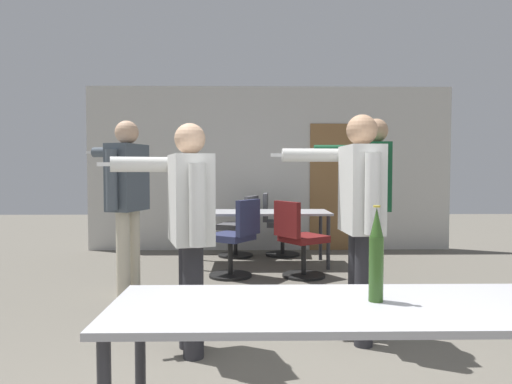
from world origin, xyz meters
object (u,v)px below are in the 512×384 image
(person_left_plaid, at_px, (188,217))
(office_chair_side_rolled, at_px, (299,242))
(office_chair_mid_tucked, at_px, (240,228))
(beer_bottle, at_px, (376,256))
(person_near_casual, at_px, (126,190))
(person_center_tall, at_px, (359,206))
(person_far_watching, at_px, (374,187))
(office_chair_far_right, at_px, (235,241))
(office_chair_far_left, at_px, (278,226))

(person_left_plaid, xyz_separation_m, office_chair_side_rolled, (1.03, 2.26, -0.53))
(office_chair_mid_tucked, height_order, beer_bottle, beer_bottle)
(person_left_plaid, relative_size, person_near_casual, 0.90)
(person_center_tall, xyz_separation_m, person_far_watching, (0.46, 1.27, 0.09))
(office_chair_far_right, height_order, office_chair_side_rolled, office_chair_far_right)
(person_left_plaid, height_order, office_chair_far_right, person_left_plaid)
(person_near_casual, relative_size, office_chair_far_right, 1.91)
(office_chair_far_left, xyz_separation_m, office_chair_far_right, (-0.60, -1.44, -0.00))
(office_chair_side_rolled, bearing_deg, office_chair_far_left, 153.17)
(person_far_watching, distance_m, office_chair_far_right, 1.79)
(person_left_plaid, relative_size, person_far_watching, 0.89)
(office_chair_far_right, bearing_deg, person_left_plaid, -153.30)
(person_center_tall, height_order, office_chair_far_left, person_center_tall)
(person_center_tall, relative_size, office_chair_mid_tucked, 1.86)
(person_left_plaid, xyz_separation_m, person_far_watching, (1.71, 1.47, 0.15))
(person_center_tall, relative_size, office_chair_side_rolled, 1.84)
(person_near_casual, distance_m, office_chair_far_right, 1.47)
(office_chair_far_left, xyz_separation_m, office_chair_side_rolled, (0.16, -1.46, -0.01))
(person_center_tall, bearing_deg, beer_bottle, 166.75)
(office_chair_side_rolled, distance_m, office_chair_mid_tucked, 1.55)
(person_near_casual, height_order, office_chair_mid_tucked, person_near_casual)
(office_chair_far_right, distance_m, beer_bottle, 3.67)
(person_near_casual, height_order, office_chair_far_right, person_near_casual)
(person_far_watching, bearing_deg, person_near_casual, 89.12)
(person_near_casual, height_order, office_chair_far_left, person_near_casual)
(beer_bottle, bearing_deg, office_chair_side_rolled, 88.87)
(person_near_casual, bearing_deg, person_center_tall, -106.89)
(office_chair_mid_tucked, bearing_deg, office_chair_far_right, -159.96)
(person_far_watching, relative_size, office_chair_side_rolled, 1.96)
(person_left_plaid, distance_m, office_chair_side_rolled, 2.54)
(person_far_watching, bearing_deg, person_center_tall, 161.39)
(person_near_casual, height_order, office_chair_side_rolled, person_near_casual)
(office_chair_far_left, bearing_deg, office_chair_side_rolled, 11.41)
(office_chair_side_rolled, xyz_separation_m, office_chair_mid_tucked, (-0.73, 1.37, -0.01))
(office_chair_far_right, relative_size, office_chair_side_rolled, 1.02)
(person_near_casual, xyz_separation_m, office_chair_far_right, (1.11, 0.71, -0.64))
(person_far_watching, bearing_deg, beer_bottle, 166.08)
(office_chair_far_left, distance_m, office_chair_side_rolled, 1.47)
(person_center_tall, bearing_deg, office_chair_far_right, 22.99)
(person_left_plaid, height_order, office_chair_far_left, person_left_plaid)
(office_chair_far_left, bearing_deg, person_far_watching, 25.56)
(office_chair_far_right, distance_m, office_chair_side_rolled, 0.76)
(office_chair_far_left, xyz_separation_m, office_chair_mid_tucked, (-0.57, -0.09, -0.02))
(person_far_watching, height_order, office_chair_far_left, person_far_watching)
(person_center_tall, bearing_deg, office_chair_side_rolled, 3.81)
(person_left_plaid, xyz_separation_m, beer_bottle, (0.96, -1.29, -0.04))
(office_chair_far_left, relative_size, office_chair_side_rolled, 1.02)
(office_chair_mid_tucked, bearing_deg, beer_bottle, -150.93)
(office_chair_far_left, height_order, office_chair_mid_tucked, office_chair_far_left)
(person_center_tall, distance_m, office_chair_far_right, 2.38)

